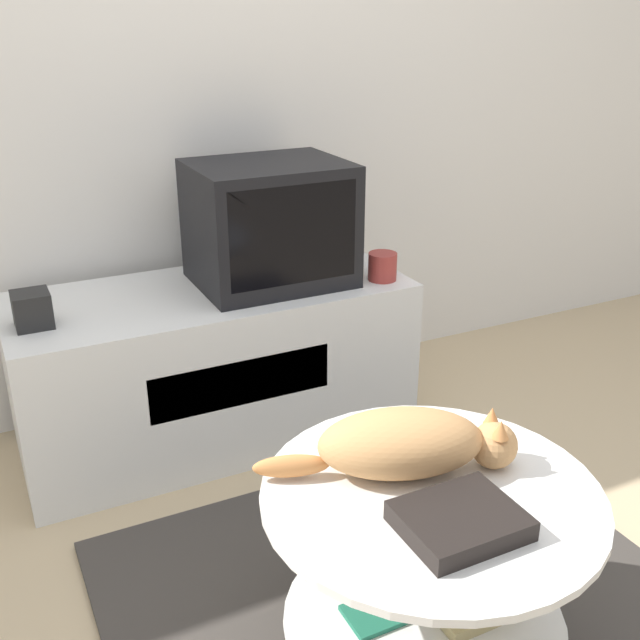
{
  "coord_description": "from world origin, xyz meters",
  "views": [
    {
      "loc": [
        -0.83,
        -1.08,
        1.41
      ],
      "look_at": [
        -0.01,
        0.59,
        0.62
      ],
      "focal_mm": 42.0,
      "sensor_mm": 36.0,
      "label": 1
    }
  ],
  "objects_px": {
    "tv": "(270,224)",
    "dvd_box": "(460,521)",
    "speaker": "(32,310)",
    "cat": "(408,444)"
  },
  "relations": [
    {
      "from": "speaker",
      "to": "dvd_box",
      "type": "bearing_deg",
      "value": -64.65
    },
    {
      "from": "tv",
      "to": "cat",
      "type": "distance_m",
      "value": 1.14
    },
    {
      "from": "speaker",
      "to": "cat",
      "type": "xyz_separation_m",
      "value": [
        0.61,
        -1.06,
        -0.03
      ]
    },
    {
      "from": "speaker",
      "to": "cat",
      "type": "height_order",
      "value": "speaker"
    },
    {
      "from": "cat",
      "to": "dvd_box",
      "type": "bearing_deg",
      "value": -74.22
    },
    {
      "from": "tv",
      "to": "speaker",
      "type": "distance_m",
      "value": 0.79
    },
    {
      "from": "tv",
      "to": "cat",
      "type": "xyz_separation_m",
      "value": [
        -0.16,
        -1.11,
        -0.18
      ]
    },
    {
      "from": "tv",
      "to": "dvd_box",
      "type": "relative_size",
      "value": 2.24
    },
    {
      "from": "tv",
      "to": "dvd_box",
      "type": "height_order",
      "value": "tv"
    },
    {
      "from": "tv",
      "to": "speaker",
      "type": "bearing_deg",
      "value": -175.9
    }
  ]
}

